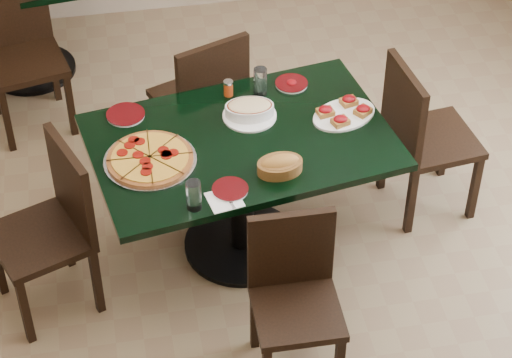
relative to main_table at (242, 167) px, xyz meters
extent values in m
plane|color=#776344|center=(-0.04, -0.25, -0.57)|extent=(5.50, 5.50, 0.00)
cube|color=black|center=(0.00, 0.00, 0.16)|extent=(1.62, 1.19, 0.04)
cylinder|color=black|center=(0.00, 0.00, -0.21)|extent=(0.13, 0.13, 0.71)
cylinder|color=black|center=(0.00, 0.00, -0.55)|extent=(0.63, 0.63, 0.03)
cylinder|color=black|center=(-1.11, 1.86, -0.21)|extent=(0.11, 0.11, 0.71)
cylinder|color=black|center=(-1.11, 1.86, -0.55)|extent=(0.57, 0.57, 0.03)
cube|color=black|center=(-0.13, 0.76, -0.12)|extent=(0.57, 0.57, 0.04)
cube|color=black|center=(-0.06, 0.57, 0.13)|extent=(0.42, 0.20, 0.47)
cube|color=black|center=(-0.02, 1.00, -0.35)|extent=(0.05, 0.05, 0.43)
cube|color=black|center=(0.12, 0.65, -0.35)|extent=(0.05, 0.05, 0.43)
cube|color=black|center=(-0.37, 0.87, -0.35)|extent=(0.05, 0.05, 0.43)
cube|color=black|center=(-0.24, 0.51, -0.35)|extent=(0.05, 0.05, 0.43)
cube|color=black|center=(0.11, -0.86, -0.16)|extent=(0.40, 0.40, 0.04)
cube|color=black|center=(0.11, -0.68, 0.07)|extent=(0.40, 0.04, 0.43)
cube|color=black|center=(-0.06, -0.69, -0.37)|extent=(0.04, 0.04, 0.39)
cube|color=black|center=(0.28, -0.69, -0.37)|extent=(0.04, 0.04, 0.39)
cube|color=black|center=(1.08, 0.17, -0.11)|extent=(0.49, 0.49, 0.04)
cube|color=black|center=(0.88, 0.14, 0.14)|extent=(0.10, 0.44, 0.47)
cube|color=black|center=(1.30, 0.00, -0.35)|extent=(0.04, 0.04, 0.43)
cube|color=black|center=(0.92, -0.05, -0.35)|extent=(0.04, 0.04, 0.43)
cube|color=black|center=(1.25, 0.38, -0.35)|extent=(0.04, 0.04, 0.43)
cube|color=black|center=(0.87, 0.33, -0.35)|extent=(0.04, 0.04, 0.43)
cube|color=black|center=(-1.03, -0.22, -0.12)|extent=(0.57, 0.57, 0.04)
cube|color=black|center=(-0.85, -0.15, 0.13)|extent=(0.20, 0.42, 0.47)
cube|color=black|center=(-0.93, 0.03, -0.35)|extent=(0.05, 0.05, 0.43)
cube|color=black|center=(-1.14, -0.46, -0.35)|extent=(0.05, 0.05, 0.43)
cube|color=black|center=(-0.79, -0.32, -0.35)|extent=(0.05, 0.05, 0.43)
cube|color=black|center=(-1.09, 1.29, -0.11)|extent=(0.54, 0.54, 0.04)
cube|color=black|center=(-1.14, 1.49, 0.15)|extent=(0.44, 0.14, 0.48)
cube|color=black|center=(-1.24, 1.06, -0.35)|extent=(0.05, 0.05, 0.44)
cube|color=black|center=(-0.86, 1.15, -0.35)|extent=(0.05, 0.05, 0.44)
cube|color=black|center=(-0.95, 1.52, -0.35)|extent=(0.05, 0.05, 0.44)
cylinder|color=silver|center=(-0.46, -0.09, 0.19)|extent=(0.45, 0.45, 0.01)
cylinder|color=brown|center=(-0.46, -0.09, 0.20)|extent=(0.42, 0.42, 0.02)
cylinder|color=orange|center=(-0.46, -0.09, 0.21)|extent=(0.37, 0.37, 0.01)
cylinder|color=white|center=(0.07, 0.17, 0.19)|extent=(0.28, 0.28, 0.01)
ellipsoid|color=beige|center=(0.07, 0.17, 0.25)|extent=(0.23, 0.16, 0.04)
ellipsoid|color=#B27A31|center=(0.14, -0.27, 0.24)|extent=(0.20, 0.11, 0.08)
cylinder|color=white|center=(-0.11, -0.37, 0.19)|extent=(0.17, 0.17, 0.01)
cylinder|color=#3A0306|center=(-0.11, -0.37, 0.19)|extent=(0.17, 0.17, 0.00)
cylinder|color=white|center=(0.34, 0.40, 0.19)|extent=(0.17, 0.17, 0.01)
cylinder|color=#3A0306|center=(0.34, 0.40, 0.19)|extent=(0.17, 0.17, 0.00)
ellipsoid|color=maroon|center=(0.34, 0.40, 0.20)|extent=(0.05, 0.05, 0.02)
cylinder|color=white|center=(-0.55, 0.29, 0.19)|extent=(0.19, 0.19, 0.01)
cylinder|color=#3A0306|center=(-0.55, 0.29, 0.19)|extent=(0.20, 0.20, 0.00)
cube|color=white|center=(-0.15, -0.43, 0.18)|extent=(0.18, 0.18, 0.00)
cube|color=silver|center=(-0.13, -0.43, 0.19)|extent=(0.04, 0.14, 0.00)
cylinder|color=white|center=(0.16, 0.36, 0.26)|extent=(0.07, 0.07, 0.15)
cylinder|color=white|center=(-0.29, -0.45, 0.26)|extent=(0.07, 0.07, 0.15)
cylinder|color=#AA3112|center=(0.00, 0.37, 0.22)|extent=(0.05, 0.05, 0.08)
cylinder|color=silver|center=(0.00, 0.37, 0.26)|extent=(0.05, 0.05, 0.01)
camera|label=1|loc=(-0.61, -3.79, 3.31)|focal=70.00mm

